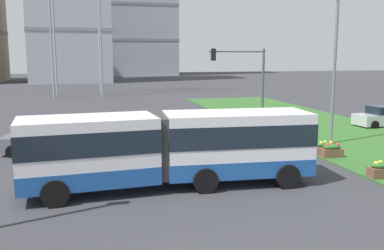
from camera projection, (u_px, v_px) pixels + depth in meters
name	position (u px, v px, depth m)	size (l,w,h in m)	color
articulated_bus	(171.00, 147.00, 17.31)	(11.99, 3.09, 3.00)	white
car_grey_wagon	(44.00, 140.00, 23.53)	(4.60, 2.47, 1.58)	slate
car_silver_hatch	(384.00, 117.00, 32.31)	(4.49, 2.20, 1.58)	#B7BABF
flower_planter_3	(381.00, 170.00, 18.59)	(1.10, 0.56, 0.74)	brown
flower_planter_4	(332.00, 150.00, 22.33)	(1.10, 0.56, 0.74)	brown
flower_planter_5	(325.00, 148.00, 22.91)	(1.10, 0.56, 0.74)	brown
traffic_light_far_right	(245.00, 75.00, 29.30)	(4.00, 0.28, 5.79)	#474C51
streetlight_median	(335.00, 62.00, 25.09)	(0.70, 0.28, 9.01)	slate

